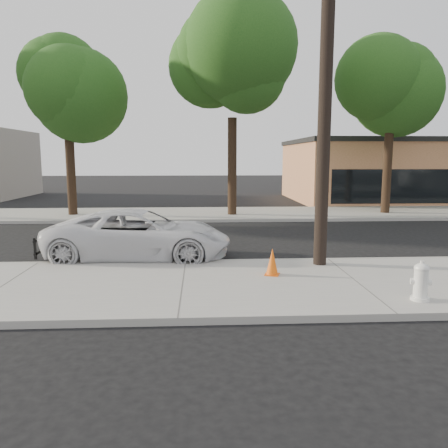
{
  "coord_description": "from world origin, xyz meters",
  "views": [
    {
      "loc": [
        0.43,
        -13.95,
        2.97
      ],
      "look_at": [
        1.12,
        -1.03,
        1.0
      ],
      "focal_mm": 35.0,
      "sensor_mm": 36.0,
      "label": 1
    }
  ],
  "objects_px": {
    "police_cruiser": "(140,235)",
    "traffic_cone": "(272,262)",
    "fire_hydrant": "(421,282)",
    "utility_pole": "(325,89)"
  },
  "relations": [
    {
      "from": "police_cruiser",
      "to": "utility_pole",
      "type": "bearing_deg",
      "value": -103.63
    },
    {
      "from": "utility_pole",
      "to": "police_cruiser",
      "type": "xyz_separation_m",
      "value": [
        -4.97,
        1.47,
        -3.96
      ]
    },
    {
      "from": "fire_hydrant",
      "to": "traffic_cone",
      "type": "bearing_deg",
      "value": 159.59
    },
    {
      "from": "utility_pole",
      "to": "fire_hydrant",
      "type": "xyz_separation_m",
      "value": [
        1.2,
        -3.06,
        -4.18
      ]
    },
    {
      "from": "police_cruiser",
      "to": "fire_hydrant",
      "type": "xyz_separation_m",
      "value": [
        6.16,
        -4.53,
        -0.22
      ]
    },
    {
      "from": "utility_pole",
      "to": "traffic_cone",
      "type": "xyz_separation_m",
      "value": [
        -1.45,
        -1.01,
        -4.23
      ]
    },
    {
      "from": "fire_hydrant",
      "to": "traffic_cone",
      "type": "distance_m",
      "value": 3.35
    },
    {
      "from": "police_cruiser",
      "to": "traffic_cone",
      "type": "bearing_deg",
      "value": -122.33
    },
    {
      "from": "utility_pole",
      "to": "police_cruiser",
      "type": "relative_size",
      "value": 1.69
    },
    {
      "from": "utility_pole",
      "to": "fire_hydrant",
      "type": "bearing_deg",
      "value": -68.68
    }
  ]
}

